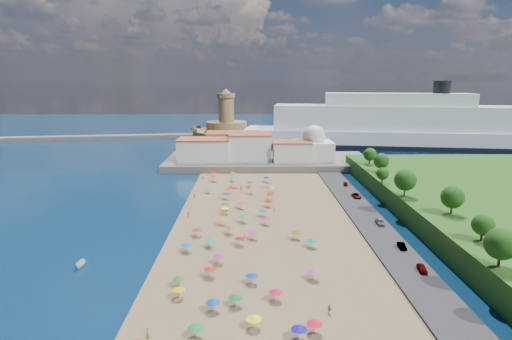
{
  "coord_description": "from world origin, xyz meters",
  "views": [
    {
      "loc": [
        2.15,
        -114.56,
        38.04
      ],
      "look_at": [
        4.0,
        25.0,
        8.0
      ],
      "focal_mm": 30.0,
      "sensor_mm": 36.0,
      "label": 1
    }
  ],
  "objects": [
    {
      "name": "domed_building",
      "position": [
        30.0,
        71.0,
        8.97
      ],
      "size": [
        16.0,
        16.0,
        15.0
      ],
      "color": "silver",
      "rests_on": "terrace"
    },
    {
      "name": "hillside_trees",
      "position": [
        46.52,
        -8.74,
        10.07
      ],
      "size": [
        11.9,
        106.57,
        7.67
      ],
      "color": "#382314",
      "rests_on": "hillside"
    },
    {
      "name": "beach_parasols",
      "position": [
        -0.6,
        -10.09,
        2.15
      ],
      "size": [
        32.39,
        115.94,
        2.2
      ],
      "color": "gray",
      "rests_on": "beach"
    },
    {
      "name": "fortress",
      "position": [
        -12.0,
        138.0,
        6.68
      ],
      "size": [
        40.0,
        40.0,
        32.4
      ],
      "color": "#9E7F4F",
      "rests_on": "ground"
    },
    {
      "name": "terrace",
      "position": [
        10.0,
        73.0,
        1.5
      ],
      "size": [
        90.0,
        36.0,
        3.0
      ],
      "primitive_type": "cube",
      "color": "#59544C",
      "rests_on": "ground"
    },
    {
      "name": "beachgoers",
      "position": [
        -6.03,
        -3.27,
        1.13
      ],
      "size": [
        32.1,
        101.23,
        1.87
      ],
      "color": "tan",
      "rests_on": "beach"
    },
    {
      "name": "jetty",
      "position": [
        -12.0,
        108.0,
        1.2
      ],
      "size": [
        18.0,
        70.0,
        2.4
      ],
      "primitive_type": "cube",
      "color": "#59544C",
      "rests_on": "ground"
    },
    {
      "name": "cruise_ship",
      "position": [
        82.72,
        119.7,
        10.89
      ],
      "size": [
        169.98,
        50.8,
        36.77
      ],
      "color": "black",
      "rests_on": "ground"
    },
    {
      "name": "ground",
      "position": [
        0.0,
        0.0,
        0.0
      ],
      "size": [
        700.0,
        700.0,
        0.0
      ],
      "primitive_type": "plane",
      "color": "#071938",
      "rests_on": "ground"
    },
    {
      "name": "parked_cars",
      "position": [
        36.0,
        -2.64,
        1.34
      ],
      "size": [
        2.42,
        72.88,
        1.34
      ],
      "color": "gray",
      "rests_on": "promenade"
    },
    {
      "name": "breakwater",
      "position": [
        -110.0,
        153.0,
        1.3
      ],
      "size": [
        199.03,
        34.77,
        2.6
      ],
      "primitive_type": "cube",
      "rotation": [
        0.0,
        0.0,
        0.14
      ],
      "color": "#59544C",
      "rests_on": "ground"
    },
    {
      "name": "waterfront_buildings",
      "position": [
        -3.05,
        73.64,
        7.88
      ],
      "size": [
        57.0,
        29.0,
        11.0
      ],
      "color": "silver",
      "rests_on": "terrace"
    },
    {
      "name": "moored_boats",
      "position": [
        -29.59,
        -53.4,
        0.78
      ],
      "size": [
        6.93,
        37.47,
        1.65
      ],
      "color": "white",
      "rests_on": "ground"
    }
  ]
}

